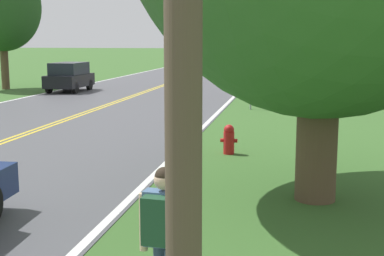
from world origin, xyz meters
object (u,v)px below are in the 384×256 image
Objects in this scene: tree_behind_sign at (315,5)px; tree_left_verge at (1,7)px; car_black_hatchback_approaching at (69,76)px; car_red_van_receding at (229,53)px; hitchhiker_person at (163,228)px; car_white_sedan_mid_near at (252,62)px; traffic_sign at (251,68)px; fire_hydrant at (229,139)px; car_dark_green_van_mid_far at (247,56)px.

tree_left_verge is at bearing -119.02° from tree_behind_sign.
car_red_van_receding is at bearing -3.55° from car_black_hatchback_approaching.
tree_left_verge is 2.10× the size of car_black_hatchback_approaching.
car_white_sedan_mid_near is at bearing 8.23° from hitchhiker_person.
car_black_hatchback_approaching is 57.72m from car_red_van_receding.
car_black_hatchback_approaching is 0.89× the size of car_white_sedan_mid_near.
traffic_sign is at bearing 6.46° from hitchhiker_person.
tree_left_verge reaches higher than car_white_sedan_mid_near.
fire_hydrant is at bearing -94.56° from tree_behind_sign.
car_dark_green_van_mid_far is 1.11× the size of car_red_van_receding.
fire_hydrant is 0.33× the size of traffic_sign.
tree_left_verge is at bearing -14.11° from car_dark_green_van_mid_far.
tree_left_verge reaches higher than fire_hydrant.
tree_left_verge reaches higher than traffic_sign.
hitchhiker_person is 8.51m from fire_hydrant.
fire_hydrant is 56.55m from car_dark_green_van_mid_far.
car_red_van_receding reaches higher than car_black_hatchback_approaching.
hitchhiker_person is 0.37× the size of car_dark_green_van_mid_far.
hitchhiker_person is 17.78m from traffic_sign.
traffic_sign is 32.23m from car_white_sedan_mid_near.
car_dark_green_van_mid_far is at bearing 94.85° from traffic_sign.
car_black_hatchback_approaching is at bearing 125.50° from fire_hydrant.
car_black_hatchback_approaching reaches higher than hitchhiker_person.
hitchhiker_person is 0.42× the size of car_red_van_receding.
car_dark_green_van_mid_far reaches higher than fire_hydrant.
traffic_sign reaches higher than car_white_sedan_mid_near.
tree_behind_sign reaches higher than fire_hydrant.
car_black_hatchback_approaching is 27.31m from car_white_sedan_mid_near.
car_black_hatchback_approaching is (-11.34, 24.01, -0.13)m from hitchhiker_person.
tree_left_verge is 1.92× the size of car_red_van_receding.
car_red_van_receding is (7.22, 56.84, -4.02)m from tree_left_verge.
tree_behind_sign is 2.71× the size of car_red_van_receding.
hitchhiker_person reaches higher than fire_hydrant.
traffic_sign is 12.64m from car_black_hatchback_approaching.
car_red_van_receding reaches higher than fire_hydrant.
car_red_van_receding is at bearing 82.77° from tree_left_verge.
hitchhiker_person is at bearing -88.16° from fire_hydrant.
tree_left_verge is 28.65m from car_white_sedan_mid_near.
tree_behind_sign reaches higher than hitchhiker_person.
car_dark_green_van_mid_far is at bearing 94.18° from fire_hydrant.
car_red_van_receding is (-8.23, 63.90, -0.87)m from traffic_sign.
traffic_sign reaches higher than car_red_van_receding.
car_dark_green_van_mid_far reaches higher than car_white_sedan_mid_near.
tree_left_verge reaches higher than hitchhiker_person.
car_black_hatchback_approaching is (-11.07, 15.52, 0.49)m from fire_hydrant.
tree_behind_sign is (4.25, 42.56, 5.24)m from traffic_sign.
traffic_sign is 47.31m from car_dark_green_van_mid_far.
car_red_van_receding is (-12.48, 21.34, -6.11)m from tree_behind_sign.
car_dark_green_van_mid_far is (-4.00, 47.13, -0.91)m from traffic_sign.
hitchhiker_person is 26.55m from car_black_hatchback_approaching.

